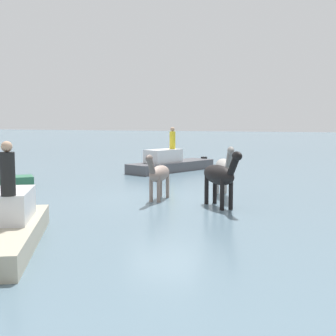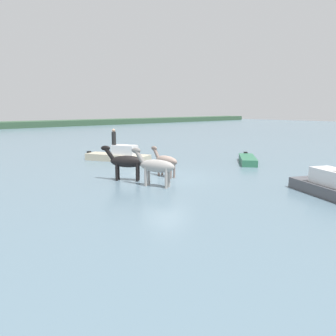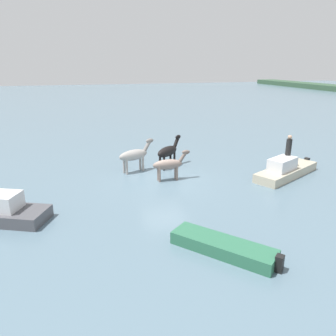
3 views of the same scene
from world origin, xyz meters
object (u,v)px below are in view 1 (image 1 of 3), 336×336
boat_skiff_near (170,165)px  person_boatman_standing (172,139)px  horse_gray_outer (159,174)px  horse_chestnut_trailing (220,175)px  boat_dinghy_port (6,232)px  person_spotter_bow (8,171)px  horse_lead (225,168)px

boat_skiff_near → person_boatman_standing: bearing=167.7°
horse_gray_outer → horse_chestnut_trailing: horse_chestnut_trailing is taller
horse_gray_outer → boat_dinghy_port: size_ratio=0.43×
horse_gray_outer → person_spotter_bow: bearing=-9.3°
horse_lead → person_boatman_standing: person_boatman_standing is taller
horse_gray_outer → boat_dinghy_port: 6.86m
horse_chestnut_trailing → boat_skiff_near: size_ratio=0.38×
boat_dinghy_port → boat_skiff_near: boat_skiff_near is taller
boat_dinghy_port → boat_skiff_near: (1.21, -15.50, 0.01)m
boat_skiff_near → boat_dinghy_port: bearing=28.9°
boat_dinghy_port → horse_gray_outer: bearing=-37.1°
horse_gray_outer → person_boatman_standing: bearing=-166.2°
horse_lead → person_spotter_bow: size_ratio=2.03×
boat_dinghy_port → person_boatman_standing: person_boatman_standing is taller
horse_gray_outer → boat_skiff_near: 9.14m
horse_lead → boat_dinghy_port: bearing=-43.7°
horse_gray_outer → person_boatman_standing: size_ratio=1.81×
horse_lead → boat_dinghy_port: (3.28, 8.28, -0.73)m
horse_gray_outer → person_spotter_bow: (1.00, 6.94, 0.82)m
person_boatman_standing → horse_chestnut_trailing: bearing=116.2°
boat_dinghy_port → person_boatman_standing: size_ratio=4.21×
horse_chestnut_trailing → horse_lead: bearing=148.6°
horse_gray_outer → person_spotter_bow: person_spotter_bow is taller
person_spotter_bow → person_boatman_standing: person_boatman_standing is taller
boat_dinghy_port → person_spotter_bow: bearing=-155.7°
horse_gray_outer → person_boatman_standing: person_boatman_standing is taller
horse_lead → person_boatman_standing: 8.59m
horse_gray_outer → boat_skiff_near: (2.48, -8.78, -0.60)m
horse_gray_outer → horse_chestnut_trailing: size_ratio=1.02×
horse_lead → boat_dinghy_port: size_ratio=0.48×
person_spotter_bow → person_boatman_standing: 15.91m
horse_lead → horse_chestnut_trailing: bearing=-14.5°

